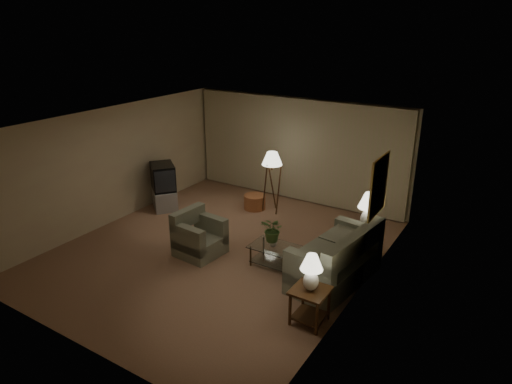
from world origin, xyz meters
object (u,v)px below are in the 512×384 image
tv_cabinet (164,198)px  ottoman (255,202)px  armchair (200,238)px  side_table_far (366,237)px  table_lamp_near (311,269)px  coffee_table (280,254)px  table_lamp_far (369,208)px  crt_tv (163,177)px  floor_lamp (272,181)px  sofa (335,260)px  side_table_near (310,300)px  vase (273,242)px

tv_cabinet → ottoman: (1.99, 1.15, -0.07)m
armchair → side_table_far: (2.88, 1.74, 0.04)m
table_lamp_near → coffee_table: size_ratio=0.53×
table_lamp_far → crt_tv: bearing=-176.9°
armchair → coffee_table: armchair is taller
tv_cabinet → floor_lamp: (2.45, 1.22, 0.56)m
table_lamp_near → table_lamp_far: size_ratio=0.81×
armchair → tv_cabinet: armchair is taller
coffee_table → armchair: bearing=-166.6°
table_lamp_far → coffee_table: table_lamp_far is taller
armchair → coffee_table: (1.64, 0.39, -0.09)m
table_lamp_far → coffee_table: 1.99m
table_lamp_far → tv_cabinet: table_lamp_far is taller
armchair → floor_lamp: (0.13, 2.69, 0.44)m
crt_tv → armchair: bearing=6.8°
table_lamp_far → sofa: bearing=-96.8°
side_table_near → crt_tv: (-5.20, 2.32, 0.41)m
sofa → side_table_near: (0.15, -1.35, -0.01)m
side_table_near → table_lamp_near: size_ratio=0.98×
tv_cabinet → vase: size_ratio=6.17×
side_table_near → tv_cabinet: 5.70m
side_table_near → side_table_far: same height
tv_cabinet → crt_tv: (0.00, 0.00, 0.57)m
armchair → vase: armchair is taller
table_lamp_near → vase: bearing=138.0°
side_table_far → crt_tv: (-5.20, -0.28, 0.42)m
crt_tv → side_table_far: bearing=42.1°
floor_lamp → ottoman: size_ratio=2.84×
table_lamp_near → ottoman: bearing=132.7°
tv_cabinet → table_lamp_near: bearing=15.0°
crt_tv → floor_lamp: bearing=65.6°
side_table_near → vase: bearing=138.0°
armchair → side_table_far: bearing=-54.2°
ottoman → vase: size_ratio=3.30×
side_table_far → table_lamp_far: 0.64m
side_table_far → floor_lamp: bearing=161.1°
armchair → crt_tv: crt_tv is taller
tv_cabinet → ottoman: tv_cabinet is taller
crt_tv → ottoman: crt_tv is taller
ottoman → floor_lamp: bearing=9.3°
sofa → vase: sofa is taller
armchair → tv_cabinet: size_ratio=0.98×
side_table_near → sofa: bearing=96.3°
side_table_near → ottoman: (-3.21, 3.47, -0.23)m
table_lamp_far → vase: (-1.39, -1.35, -0.55)m
armchair → table_lamp_near: bearing=-102.0°
tv_cabinet → crt_tv: 0.57m
vase → side_table_far: bearing=44.2°
floor_lamp → vase: 2.69m
coffee_table → crt_tv: size_ratio=1.25×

